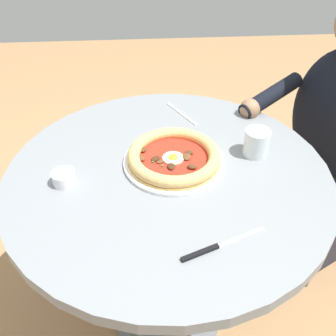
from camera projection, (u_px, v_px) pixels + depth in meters
name	position (u px, v px, depth m)	size (l,w,h in m)	color
ground_plane	(168.00, 315.00, 1.55)	(6.00, 6.00, 0.02)	#9E754C
dining_table	(168.00, 206.00, 1.17)	(0.92, 0.92, 0.74)	gray
pizza_on_plate	(174.00, 158.00, 1.10)	(0.29, 0.29, 0.05)	white
water_glass	(256.00, 144.00, 1.13)	(0.07, 0.07, 0.08)	silver
steak_knife	(212.00, 248.00, 0.87)	(0.21, 0.09, 0.01)	silver
ramekin_capers	(64.00, 177.00, 1.03)	(0.06, 0.06, 0.04)	white
fork_utensil	(182.00, 114.00, 1.32)	(0.09, 0.15, 0.00)	#BCBCC1
diner_person	(322.00, 161.00, 1.52)	(0.58, 0.43, 1.12)	#282833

